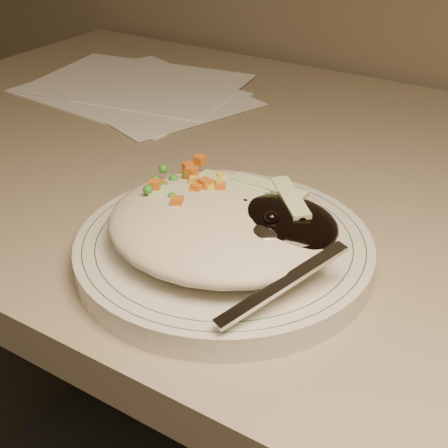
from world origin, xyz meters
The scene contains 5 objects.
desk centered at (0.00, 1.38, 0.54)m, with size 1.40×0.70×0.74m.
plate centered at (-0.06, 1.18, 0.75)m, with size 0.25×0.25×0.02m, color silver.
plate_rim centered at (-0.06, 1.18, 0.76)m, with size 0.24×0.24×0.00m.
meal centered at (-0.06, 1.18, 0.78)m, with size 0.21×0.19×0.05m.
papers centered at (-0.41, 1.49, 0.74)m, with size 0.37×0.30×0.00m.
Camera 1 is at (0.18, 0.81, 1.05)m, focal length 50.00 mm.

